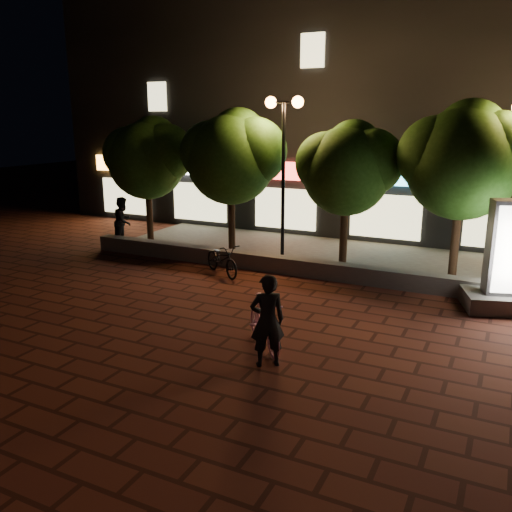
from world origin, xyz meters
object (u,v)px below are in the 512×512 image
Objects in this scene: scooter_pink at (264,323)px; tree_mid at (349,165)px; rider at (267,321)px; tree_left at (233,154)px; scooter_parked at (222,259)px; pedestrian at (123,221)px; tree_far_left at (149,155)px; street_lamp_left at (284,137)px; tree_right at (466,157)px.

tree_mid is at bearing 48.92° from scooter_pink.
scooter_pink is 0.86m from rider.
tree_left is 9.15m from rider.
scooter_pink is at bearing -108.59° from scooter_parked.
rider is at bearing -104.43° from scooter_pink.
pedestrian is (-4.97, 1.50, 0.48)m from scooter_parked.
tree_far_left reaches higher than scooter_parked.
tree_mid is (4.00, -0.00, -0.23)m from tree_left.
street_lamp_left is at bearing 66.29° from scooter_pink.
tree_mid is at bearing -120.24° from rider.
tree_right reaches higher than tree_far_left.
tree_right is at bearing 0.00° from tree_far_left.
street_lamp_left is 2.91× the size of pedestrian.
tree_right reaches higher than scooter_pink.
tree_left reaches higher than scooter_pink.
street_lamp_left is 8.28m from rider.
tree_right is at bearing 2.81° from street_lamp_left.
scooter_pink is 5.48m from scooter_parked.
tree_left is 4.85m from pedestrian.
scooter_parked is (-6.39, -2.46, -3.08)m from tree_right.
tree_mid is 7.80m from rider.
tree_left reaches higher than rider.
rider reaches higher than scooter_parked.
pedestrian is at bearing -166.64° from tree_left.
tree_right is 7.96m from scooter_pink.
tree_left is 8.52m from scooter_pink.
tree_left is 0.97× the size of tree_right.
scooter_pink is (-2.97, -6.74, -3.02)m from tree_right.
street_lamp_left reaches higher than pedestrian.
scooter_parked is at bearing -88.28° from rider.
tree_right is (7.30, 0.00, 0.12)m from tree_left.
tree_far_left is 10.70m from scooter_pink.
tree_far_left is at bearing 180.00° from tree_mid.
tree_right reaches higher than scooter_parked.
pedestrian is at bearing -173.35° from street_lamp_left.
tree_mid is at bearing -180.00° from tree_right.
tree_left is at bearing 53.15° from scooter_parked.
tree_far_left reaches higher than pedestrian.
tree_left reaches higher than scooter_parked.
tree_right is at bearing 0.00° from tree_left.
tree_far_left is at bearing 177.24° from street_lamp_left.
street_lamp_left is 4.29m from scooter_parked.
scooter_parked is 5.21m from pedestrian.
scooter_pink is (0.34, -6.74, -2.67)m from tree_mid.
tree_far_left is at bearing -180.00° from tree_left.
scooter_pink is at bearing -96.27° from rider.
street_lamp_left is 2.79× the size of scooter_parked.
pedestrian is at bearing -119.83° from tree_far_left.
rider is at bearing -109.71° from scooter_parked.
tree_right reaches higher than rider.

